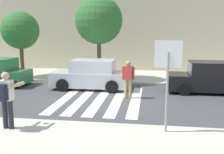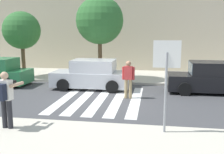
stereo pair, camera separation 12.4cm
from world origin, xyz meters
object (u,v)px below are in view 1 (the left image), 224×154
(stop_sign, at_px, (168,66))
(street_tree_center, at_px, (99,21))
(parked_car_silver, at_px, (91,75))
(street_tree_west, at_px, (20,31))
(pedestrian_crossing, at_px, (128,77))
(parked_car_black, at_px, (210,78))
(photographer_with_backpack, at_px, (6,95))

(stop_sign, relative_size, street_tree_center, 0.54)
(parked_car_silver, bearing_deg, street_tree_west, 156.60)
(pedestrian_crossing, height_order, street_tree_center, street_tree_center)
(stop_sign, distance_m, pedestrian_crossing, 4.61)
(stop_sign, height_order, street_tree_center, street_tree_center)
(stop_sign, bearing_deg, pedestrian_crossing, 109.14)
(stop_sign, height_order, parked_car_black, stop_sign)
(photographer_with_backpack, relative_size, street_tree_center, 0.35)
(parked_car_silver, height_order, street_tree_center, street_tree_center)
(parked_car_black, height_order, street_tree_west, street_tree_west)
(stop_sign, xyz_separation_m, parked_car_black, (2.46, 5.98, -1.35))
(parked_car_black, height_order, street_tree_center, street_tree_center)
(photographer_with_backpack, xyz_separation_m, street_tree_center, (1.15, 8.39, 2.47))
(parked_car_black, relative_size, street_tree_west, 1.00)
(pedestrian_crossing, relative_size, parked_car_silver, 0.42)
(pedestrian_crossing, xyz_separation_m, parked_car_black, (3.93, 1.75, -0.25))
(parked_car_silver, relative_size, parked_car_black, 1.00)
(street_tree_west, bearing_deg, stop_sign, -43.53)
(stop_sign, bearing_deg, street_tree_center, 114.01)
(pedestrian_crossing, relative_size, street_tree_center, 0.35)
(parked_car_silver, distance_m, parked_car_black, 6.04)
(stop_sign, bearing_deg, parked_car_black, 67.66)
(stop_sign, height_order, parked_car_silver, stop_sign)
(pedestrian_crossing, xyz_separation_m, street_tree_west, (-7.11, 3.92, 2.09))
(parked_car_silver, xyz_separation_m, street_tree_center, (0.05, 1.95, 2.91))
(street_tree_center, bearing_deg, photographer_with_backpack, -97.81)
(stop_sign, relative_size, photographer_with_backpack, 1.54)
(street_tree_west, bearing_deg, parked_car_silver, -23.40)
(photographer_with_backpack, distance_m, parked_car_black, 9.63)
(parked_car_black, bearing_deg, stop_sign, -112.34)
(photographer_with_backpack, relative_size, pedestrian_crossing, 1.00)
(photographer_with_backpack, bearing_deg, street_tree_west, 114.34)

